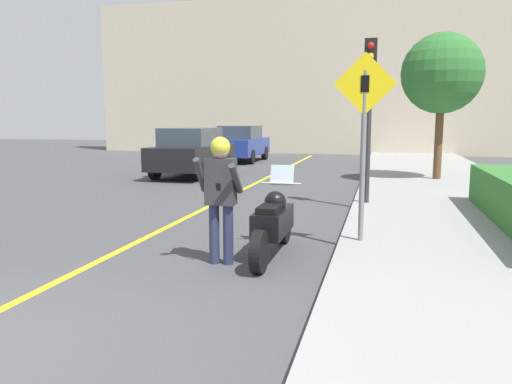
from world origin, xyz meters
TOP-DOWN VIEW (x-y plane):
  - sidewalk_curb at (4.80, 4.00)m, footprint 4.40×44.00m
  - road_center_line at (-0.60, 6.00)m, footprint 0.12×36.00m
  - building_backdrop at (0.00, 26.00)m, footprint 28.00×1.20m
  - motorcycle at (1.71, 3.60)m, footprint 0.62×2.23m
  - person_biker at (1.10, 3.04)m, footprint 0.59×0.47m
  - crossing_sign at (2.92, 4.26)m, footprint 0.91×0.08m
  - traffic_light at (2.88, 7.86)m, footprint 0.26×0.30m
  - street_tree at (4.85, 12.98)m, footprint 2.41×2.41m
  - parked_car_black at (-3.23, 12.99)m, footprint 1.88×4.20m
  - parked_car_blue at (-3.29, 19.38)m, footprint 1.88×4.20m

SIDE VIEW (x-z plane):
  - road_center_line at x=-0.60m, z-range 0.00..0.01m
  - sidewalk_curb at x=4.80m, z-range 0.00..0.15m
  - motorcycle at x=1.71m, z-range -0.15..1.12m
  - parked_car_black at x=-3.23m, z-range 0.02..1.70m
  - parked_car_blue at x=-3.29m, z-range 0.02..1.70m
  - person_biker at x=1.10m, z-range 0.20..1.94m
  - crossing_sign at x=2.92m, z-range 0.43..3.21m
  - traffic_light at x=2.88m, z-range 0.84..4.35m
  - street_tree at x=4.85m, z-range 1.12..5.52m
  - building_backdrop at x=0.00m, z-range 0.00..8.90m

